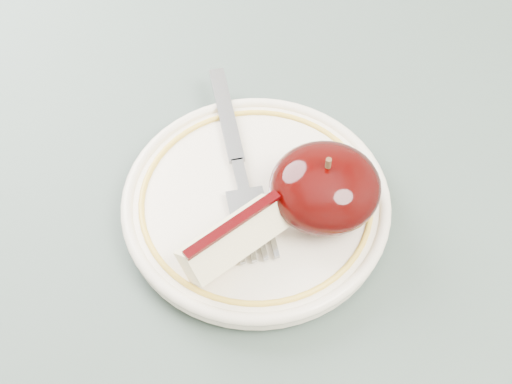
{
  "coord_description": "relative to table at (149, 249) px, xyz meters",
  "views": [
    {
      "loc": [
        0.08,
        -0.31,
        1.19
      ],
      "look_at": [
        0.09,
        -0.02,
        0.78
      ],
      "focal_mm": 50.0,
      "sensor_mm": 36.0,
      "label": 1
    }
  ],
  "objects": [
    {
      "name": "apple_wedge",
      "position": [
        0.07,
        -0.07,
        0.12
      ],
      "size": [
        0.08,
        0.07,
        0.04
      ],
      "rotation": [
        0.0,
        0.0,
        0.62
      ],
      "color": "beige",
      "rests_on": "plate"
    },
    {
      "name": "plate",
      "position": [
        0.09,
        -0.02,
        0.1
      ],
      "size": [
        0.19,
        0.19,
        0.02
      ],
      "color": "white",
      "rests_on": "table"
    },
    {
      "name": "apple_half",
      "position": [
        0.14,
        -0.03,
        0.13
      ],
      "size": [
        0.08,
        0.07,
        0.06
      ],
      "color": "black",
      "rests_on": "plate"
    },
    {
      "name": "fork",
      "position": [
        0.08,
        0.01,
        0.11
      ],
      "size": [
        0.04,
        0.18,
        0.0
      ],
      "rotation": [
        0.0,
        0.0,
        1.71
      ],
      "color": "gray",
      "rests_on": "plate"
    },
    {
      "name": "table",
      "position": [
        0.0,
        0.0,
        0.0
      ],
      "size": [
        0.9,
        0.9,
        0.75
      ],
      "color": "brown",
      "rests_on": "ground"
    }
  ]
}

